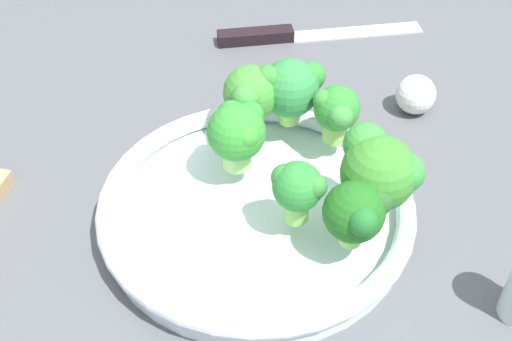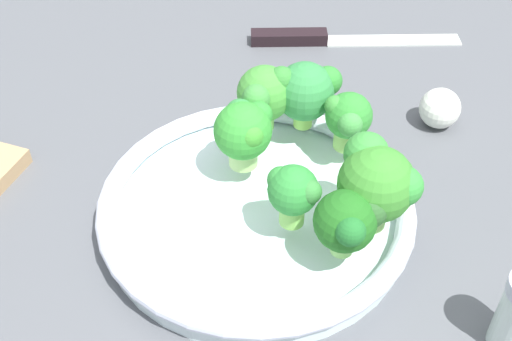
% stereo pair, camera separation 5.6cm
% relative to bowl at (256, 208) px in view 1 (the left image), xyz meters
% --- Properties ---
extents(ground_plane, '(1.30, 1.30, 0.03)m').
position_rel_bowl_xyz_m(ground_plane, '(0.01, 0.02, -0.03)').
color(ground_plane, '#53565B').
extents(bowl, '(0.28, 0.28, 0.03)m').
position_rel_bowl_xyz_m(bowl, '(0.00, 0.00, 0.00)').
color(bowl, white).
rests_on(bowl, ground_plane).
extents(broccoli_floret_0, '(0.06, 0.05, 0.07)m').
position_rel_bowl_xyz_m(broccoli_floret_0, '(-0.03, -0.03, 0.05)').
color(broccoli_floret_0, '#9FCA72').
rests_on(broccoli_floret_0, bowl).
extents(broccoli_floret_1, '(0.04, 0.05, 0.06)m').
position_rel_bowl_xyz_m(broccoli_floret_1, '(0.01, 0.04, 0.05)').
color(broccoli_floret_1, '#79BC4F').
rests_on(broccoli_floret_1, bowl).
extents(broccoli_floret_2, '(0.05, 0.04, 0.06)m').
position_rel_bowl_xyz_m(broccoli_floret_2, '(-0.10, 0.04, 0.05)').
color(broccoli_floret_2, '#89BF58').
rests_on(broccoli_floret_2, bowl).
extents(broccoli_floret_3, '(0.07, 0.07, 0.08)m').
position_rel_bowl_xyz_m(broccoli_floret_3, '(-0.03, 0.10, 0.06)').
color(broccoli_floret_3, '#94CB66').
rests_on(broccoli_floret_3, bowl).
extents(broccoli_floret_4, '(0.06, 0.06, 0.07)m').
position_rel_bowl_xyz_m(broccoli_floret_4, '(-0.11, -0.02, 0.06)').
color(broccoli_floret_4, '#95CF58').
rests_on(broccoli_floret_4, bowl).
extents(broccoli_floret_5, '(0.06, 0.05, 0.06)m').
position_rel_bowl_xyz_m(broccoli_floret_5, '(0.02, 0.10, 0.05)').
color(broccoli_floret_5, '#85C65F').
rests_on(broccoli_floret_5, bowl).
extents(broccoli_floret_6, '(0.06, 0.05, 0.07)m').
position_rel_bowl_xyz_m(broccoli_floret_6, '(-0.09, -0.04, 0.06)').
color(broccoli_floret_6, '#96D66A').
rests_on(broccoli_floret_6, bowl).
extents(knife, '(0.17, 0.23, 0.01)m').
position_rel_bowl_xyz_m(knife, '(-0.31, -0.09, -0.01)').
color(knife, silver).
rests_on(knife, ground_plane).
extents(garlic_bulb, '(0.04, 0.04, 0.04)m').
position_rel_bowl_xyz_m(garlic_bulb, '(-0.22, 0.09, 0.01)').
color(garlic_bulb, silver).
rests_on(garlic_bulb, ground_plane).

